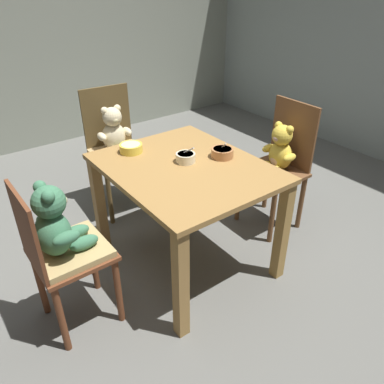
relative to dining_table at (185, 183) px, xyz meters
name	(u,v)px	position (x,y,z in m)	size (l,w,h in m)	color
ground_plane	(186,261)	(0.00, 0.00, -0.61)	(5.20, 5.20, 0.04)	#61615C
wall_left	(30,12)	(-2.56, 0.00, 0.76)	(0.08, 5.20, 2.69)	gray
dining_table	(185,183)	(0.00, 0.00, 0.00)	(1.04, 0.84, 0.71)	olive
teddy_chair_near_left	(116,142)	(-0.90, -0.01, -0.04)	(0.43, 0.44, 0.95)	brown
teddy_chair_near_front	(60,238)	(0.05, -0.80, -0.02)	(0.38, 0.38, 0.87)	brown
teddy_chair_far_center	(279,157)	(0.03, 0.81, -0.04)	(0.42, 0.37, 0.93)	brown
porridge_bowl_yellow_near_left	(131,148)	(-0.36, -0.16, 0.15)	(0.14, 0.14, 0.05)	yellow
porridge_bowl_terracotta_far_center	(222,153)	(0.04, 0.25, 0.15)	(0.14, 0.14, 0.12)	#B37546
porridge_bowl_cream_center	(186,157)	(-0.04, 0.03, 0.15)	(0.13, 0.12, 0.11)	beige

